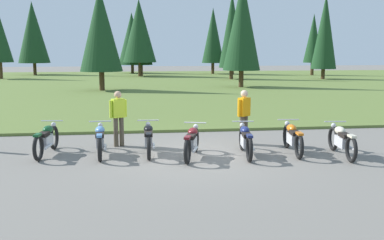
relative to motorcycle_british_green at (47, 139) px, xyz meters
name	(u,v)px	position (x,y,z in m)	size (l,w,h in m)	color
ground_plane	(195,156)	(4.04, -0.65, -0.44)	(140.00, 140.00, 0.00)	slate
grass_moorland	(154,84)	(4.04, 24.91, -0.39)	(80.00, 44.00, 0.10)	#5B7033
forest_treeline	(144,34)	(3.44, 33.09, 4.05)	(42.14, 27.15, 8.29)	#47331E
motorcycle_british_green	(47,139)	(0.00, 0.00, 0.00)	(0.62, 2.10, 0.88)	black
motorcycle_sky_blue	(100,140)	(1.48, -0.28, 0.00)	(0.62, 2.10, 0.88)	black
motorcycle_black	(148,139)	(2.79, -0.27, 0.00)	(0.62, 2.10, 0.88)	black
motorcycle_maroon	(192,142)	(3.94, -0.85, 0.00)	(0.81, 2.04, 0.88)	black
motorcycle_navy	(246,140)	(5.42, -0.81, 0.00)	(0.62, 2.10, 0.88)	black
motorcycle_orange	(293,138)	(6.81, -0.67, 0.00)	(0.62, 2.10, 0.88)	black
motorcycle_cream	(342,140)	(8.02, -1.19, 0.00)	(0.62, 2.10, 0.88)	black
rider_with_back_turned	(118,115)	(1.94, 0.87, 0.51)	(0.51, 0.35, 1.67)	#4C4233
rider_checking_bike	(244,114)	(5.74, 0.69, 0.51)	(0.45, 0.39, 1.67)	#4C4233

